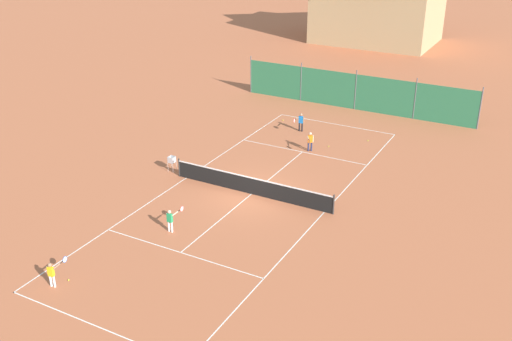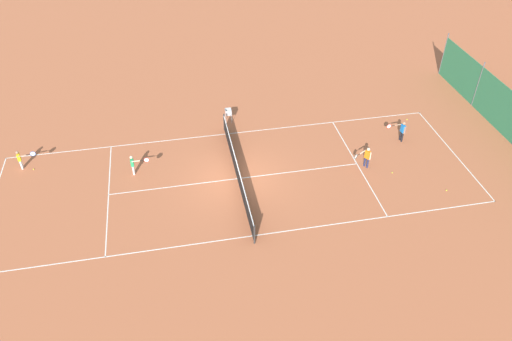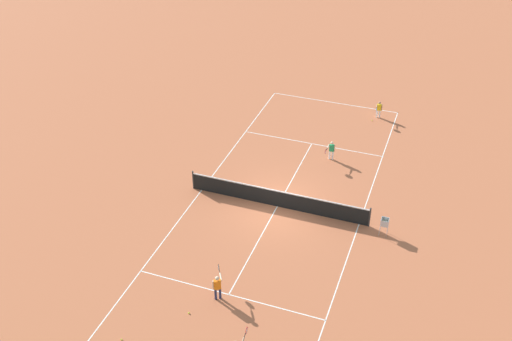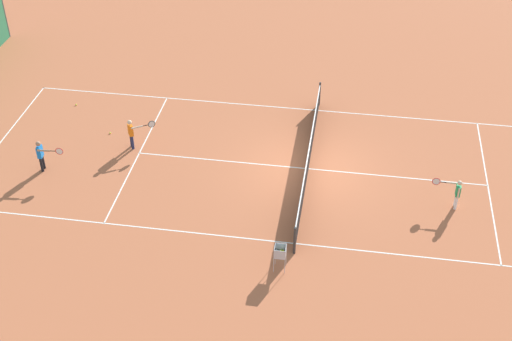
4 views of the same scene
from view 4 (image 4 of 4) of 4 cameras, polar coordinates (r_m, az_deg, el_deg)
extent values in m
plane|color=#B7603D|center=(26.14, 4.20, 0.14)|extent=(600.00, 600.00, 0.00)
cube|color=white|center=(29.29, -19.65, 2.29)|extent=(8.25, 0.05, 0.01)
cube|color=white|center=(22.97, 3.20, -5.86)|extent=(0.05, 23.85, 0.01)
cube|color=white|center=(29.54, 4.98, 4.81)|extent=(0.05, 23.85, 0.01)
cube|color=white|center=(27.24, -9.32, 1.39)|extent=(8.20, 0.05, 0.01)
cube|color=white|center=(26.58, 18.05, -1.14)|extent=(8.20, 0.05, 0.01)
cube|color=white|center=(26.14, 4.20, 0.15)|extent=(0.05, 12.80, 0.01)
cylinder|color=#2D2D2D|center=(22.28, 3.11, -5.63)|extent=(0.08, 0.08, 1.06)
cylinder|color=#2D2D2D|center=(29.65, 5.10, 6.13)|extent=(0.08, 0.08, 1.06)
cube|color=black|center=(25.87, 4.24, 0.95)|extent=(9.10, 0.02, 0.91)
cube|color=white|center=(25.60, 4.29, 1.82)|extent=(9.10, 0.04, 0.06)
cylinder|color=#59595E|center=(36.87, -19.54, 12.09)|extent=(0.08, 0.08, 2.90)
cylinder|color=#23284C|center=(27.51, -9.95, 2.42)|extent=(0.10, 0.10, 0.57)
cylinder|color=#23284C|center=(27.36, -9.85, 2.23)|extent=(0.10, 0.10, 0.57)
cube|color=orange|center=(27.16, -10.01, 3.21)|extent=(0.32, 0.28, 0.44)
sphere|color=beige|center=(26.98, -10.08, 3.80)|extent=(0.17, 0.17, 0.17)
cylinder|color=beige|center=(27.30, -10.10, 3.39)|extent=(0.06, 0.06, 0.44)
cylinder|color=beige|center=(26.95, -9.50, 3.43)|extent=(0.29, 0.41, 0.06)
cylinder|color=black|center=(27.01, -8.84, 3.58)|extent=(0.13, 0.19, 0.03)
torus|color=black|center=(27.05, -8.35, 3.69)|extent=(0.17, 0.25, 0.28)
cylinder|color=silver|center=(27.05, -8.35, 3.69)|extent=(0.13, 0.22, 0.25)
cylinder|color=black|center=(27.06, -16.66, 0.68)|extent=(0.10, 0.10, 0.58)
cylinder|color=black|center=(26.92, -16.78, 0.44)|extent=(0.10, 0.10, 0.58)
cube|color=blue|center=(26.71, -16.91, 1.46)|extent=(0.29, 0.18, 0.45)
sphere|color=#A37556|center=(26.52, -17.04, 2.06)|extent=(0.18, 0.18, 0.18)
cylinder|color=#A37556|center=(26.84, -16.80, 1.67)|extent=(0.07, 0.07, 0.45)
cylinder|color=#A37556|center=(26.40, -16.64, 1.53)|extent=(0.10, 0.45, 0.07)
cylinder|color=black|center=(26.29, -15.96, 1.51)|extent=(0.05, 0.21, 0.03)
torus|color=red|center=(26.21, -15.46, 1.49)|extent=(0.05, 0.28, 0.28)
cylinder|color=silver|center=(26.21, -15.46, 1.49)|extent=(0.03, 0.25, 0.25)
cylinder|color=white|center=(25.02, 15.71, -2.51)|extent=(0.09, 0.09, 0.53)
cylinder|color=white|center=(25.15, 15.68, -2.27)|extent=(0.09, 0.09, 0.53)
cube|color=#239E5B|center=(24.80, 15.87, -1.54)|extent=(0.26, 0.15, 0.41)
sphere|color=beige|center=(24.62, 15.99, -0.97)|extent=(0.16, 0.16, 0.16)
cylinder|color=beige|center=(24.67, 15.89, -1.77)|extent=(0.06, 0.06, 0.41)
cylinder|color=beige|center=(24.80, 15.44, -0.97)|extent=(0.06, 0.41, 0.06)
cylinder|color=black|center=(24.76, 14.76, -0.91)|extent=(0.03, 0.19, 0.03)
torus|color=red|center=(24.74, 14.22, -0.86)|extent=(0.02, 0.28, 0.28)
cylinder|color=silver|center=(24.74, 14.22, -0.86)|extent=(0.01, 0.25, 0.25)
sphere|color=#CCE033|center=(28.54, -11.59, 2.96)|extent=(0.07, 0.07, 0.07)
sphere|color=#CCE033|center=(30.68, -14.19, 5.12)|extent=(0.07, 0.07, 0.07)
cylinder|color=#B7B7BC|center=(21.80, 2.32, -7.68)|extent=(0.02, 0.02, 0.55)
cylinder|color=#B7B7BC|center=(22.05, 2.43, -7.07)|extent=(0.02, 0.02, 0.55)
cylinder|color=#B7B7BC|center=(21.83, 1.42, -7.59)|extent=(0.02, 0.02, 0.55)
cylinder|color=#B7B7BC|center=(22.07, 1.54, -6.98)|extent=(0.02, 0.02, 0.55)
cube|color=#B7B7BC|center=(21.74, 1.94, -6.79)|extent=(0.34, 0.34, 0.02)
cube|color=#B7B7BC|center=(21.62, 2.40, -6.52)|extent=(0.34, 0.02, 0.34)
cube|color=#B7B7BC|center=(21.64, 1.50, -6.43)|extent=(0.34, 0.02, 0.34)
cube|color=#B7B7BC|center=(21.51, 1.89, -6.78)|extent=(0.02, 0.34, 0.34)
cube|color=#B7B7BC|center=(21.75, 2.01, -6.17)|extent=(0.02, 0.34, 0.34)
sphere|color=#CCE033|center=(21.78, 2.31, -6.57)|extent=(0.07, 0.07, 0.07)
sphere|color=#CCE033|center=(21.71, 2.09, -6.73)|extent=(0.07, 0.07, 0.07)
sphere|color=#CCE033|center=(21.67, 2.11, -6.82)|extent=(0.07, 0.07, 0.07)
sphere|color=#CCE033|center=(21.76, 1.69, -6.59)|extent=(0.07, 0.07, 0.07)
sphere|color=#CCE033|center=(21.75, 1.85, -6.62)|extent=(0.07, 0.07, 0.07)
sphere|color=#CCE033|center=(21.63, 2.24, -6.93)|extent=(0.07, 0.07, 0.07)
sphere|color=#CCE033|center=(21.63, 2.02, -6.70)|extent=(0.07, 0.07, 0.07)
sphere|color=#CCE033|center=(21.75, 2.03, -6.42)|extent=(0.07, 0.07, 0.07)
sphere|color=#CCE033|center=(21.74, 2.18, -6.44)|extent=(0.07, 0.07, 0.07)
sphere|color=#CCE033|center=(21.62, 2.04, -6.74)|extent=(0.07, 0.07, 0.07)
sphere|color=#CCE033|center=(21.67, 1.98, -6.61)|extent=(0.07, 0.07, 0.07)
sphere|color=#CCE033|center=(21.67, 2.15, -6.62)|extent=(0.07, 0.07, 0.07)
sphere|color=#CCE033|center=(21.58, 1.98, -6.63)|extent=(0.07, 0.07, 0.07)
camera|label=1|loc=(41.46, 47.97, 24.38)|focal=42.00mm
camera|label=2|loc=(40.47, 13.83, 36.64)|focal=35.00mm
camera|label=3|loc=(27.88, -59.60, 26.39)|focal=42.00mm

